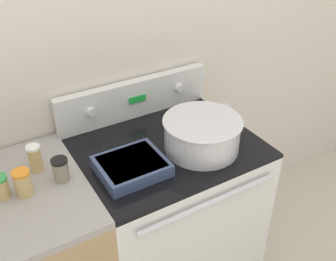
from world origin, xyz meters
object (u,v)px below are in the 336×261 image
at_px(casserole_dish, 132,166).
at_px(spice_jar_white_cap, 35,158).
at_px(spice_jar_black_cap, 61,170).
at_px(mixing_bowl, 202,133).
at_px(spice_jar_green_cap, 0,187).
at_px(spice_jar_orange_cap, 23,183).
at_px(ladle, 223,109).

xyz_separation_m(casserole_dish, spice_jar_white_cap, (-0.34, 0.20, 0.04)).
relative_size(casserole_dish, spice_jar_black_cap, 2.74).
xyz_separation_m(mixing_bowl, spice_jar_green_cap, (-0.84, 0.12, -0.03)).
relative_size(casserole_dish, spice_jar_orange_cap, 2.54).
xyz_separation_m(spice_jar_orange_cap, spice_jar_green_cap, (-0.08, 0.03, -0.01)).
distance_m(ladle, spice_jar_white_cap, 0.95).
distance_m(casserole_dish, ladle, 0.64).
height_order(ladle, spice_jar_orange_cap, spice_jar_orange_cap).
bearing_deg(spice_jar_orange_cap, mixing_bowl, -6.44).
distance_m(casserole_dish, spice_jar_black_cap, 0.28).
bearing_deg(spice_jar_green_cap, casserole_dish, -11.90).
distance_m(mixing_bowl, spice_jar_white_cap, 0.71).
bearing_deg(mixing_bowl, spice_jar_white_cap, 162.97).
height_order(spice_jar_black_cap, spice_jar_orange_cap, spice_jar_orange_cap).
distance_m(casserole_dish, spice_jar_white_cap, 0.39).
bearing_deg(spice_jar_white_cap, spice_jar_black_cap, -58.65).
height_order(spice_jar_white_cap, spice_jar_orange_cap, spice_jar_white_cap).
height_order(spice_jar_black_cap, spice_jar_white_cap, spice_jar_white_cap).
relative_size(mixing_bowl, spice_jar_green_cap, 3.83).
bearing_deg(mixing_bowl, spice_jar_green_cap, 172.06).
distance_m(casserole_dish, spice_jar_green_cap, 0.51).
xyz_separation_m(casserole_dish, ladle, (0.62, 0.18, -0.00)).
bearing_deg(spice_jar_orange_cap, spice_jar_green_cap, 158.47).
height_order(ladle, spice_jar_white_cap, spice_jar_white_cap).
height_order(mixing_bowl, spice_jar_green_cap, mixing_bowl).
relative_size(casserole_dish, spice_jar_green_cap, 2.97).
distance_m(spice_jar_white_cap, spice_jar_orange_cap, 0.15).
distance_m(spice_jar_orange_cap, spice_jar_green_cap, 0.09).
bearing_deg(spice_jar_black_cap, spice_jar_white_cap, 121.35).
bearing_deg(ladle, spice_jar_orange_cap, -173.85).
bearing_deg(spice_jar_orange_cap, ladle, 6.15).
bearing_deg(spice_jar_white_cap, spice_jar_orange_cap, -122.93).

